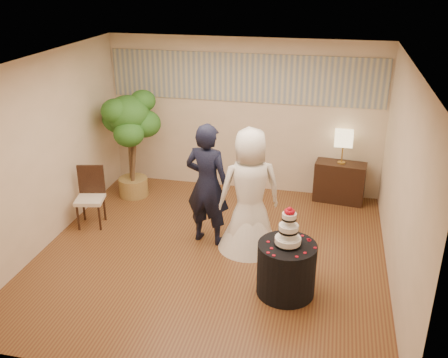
% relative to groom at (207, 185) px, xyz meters
% --- Properties ---
extents(floor, '(5.00, 5.00, 0.00)m').
position_rel_groom_xyz_m(floor, '(0.15, -0.39, -0.94)').
color(floor, brown).
rests_on(floor, ground).
extents(ceiling, '(5.00, 5.00, 0.00)m').
position_rel_groom_xyz_m(ceiling, '(0.15, -0.39, 1.86)').
color(ceiling, white).
rests_on(ceiling, wall_back).
extents(wall_back, '(5.00, 0.06, 2.80)m').
position_rel_groom_xyz_m(wall_back, '(0.15, 2.11, 0.46)').
color(wall_back, beige).
rests_on(wall_back, ground).
extents(wall_front, '(5.00, 0.06, 2.80)m').
position_rel_groom_xyz_m(wall_front, '(0.15, -2.89, 0.46)').
color(wall_front, beige).
rests_on(wall_front, ground).
extents(wall_left, '(0.06, 5.00, 2.80)m').
position_rel_groom_xyz_m(wall_left, '(-2.35, -0.39, 0.46)').
color(wall_left, beige).
rests_on(wall_left, ground).
extents(wall_right, '(0.06, 5.00, 2.80)m').
position_rel_groom_xyz_m(wall_right, '(2.65, -0.39, 0.46)').
color(wall_right, beige).
rests_on(wall_right, ground).
extents(mural_border, '(4.90, 0.02, 0.85)m').
position_rel_groom_xyz_m(mural_border, '(0.15, 2.09, 1.16)').
color(mural_border, '#9C9F92').
rests_on(mural_border, wall_back).
extents(groom, '(0.76, 0.57, 1.88)m').
position_rel_groom_xyz_m(groom, '(0.00, 0.00, 0.00)').
color(groom, black).
rests_on(groom, floor).
extents(bride, '(1.20, 1.20, 1.86)m').
position_rel_groom_xyz_m(bride, '(0.64, -0.05, -0.01)').
color(bride, white).
rests_on(bride, floor).
extents(cake_table, '(0.76, 0.76, 0.71)m').
position_rel_groom_xyz_m(cake_table, '(1.31, -1.08, -0.58)').
color(cake_table, black).
rests_on(cake_table, floor).
extents(wedding_cake, '(0.33, 0.33, 0.52)m').
position_rel_groom_xyz_m(wedding_cake, '(1.31, -1.08, 0.03)').
color(wedding_cake, white).
rests_on(wedding_cake, cake_table).
extents(console, '(0.91, 0.49, 0.73)m').
position_rel_groom_xyz_m(console, '(1.94, 1.89, -0.58)').
color(console, black).
rests_on(console, floor).
extents(table_lamp, '(0.31, 0.31, 0.58)m').
position_rel_groom_xyz_m(table_lamp, '(1.94, 1.89, 0.08)').
color(table_lamp, beige).
rests_on(table_lamp, console).
extents(ficus_tree, '(1.30, 1.30, 1.98)m').
position_rel_groom_xyz_m(ficus_tree, '(-1.75, 1.30, 0.05)').
color(ficus_tree, '#2A611E').
rests_on(ficus_tree, floor).
extents(side_chair, '(0.53, 0.55, 0.97)m').
position_rel_groom_xyz_m(side_chair, '(-1.97, 0.07, -0.45)').
color(side_chair, black).
rests_on(side_chair, floor).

